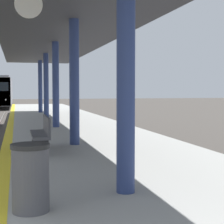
{
  "coord_description": "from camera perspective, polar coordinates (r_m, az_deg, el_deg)",
  "views": [
    {
      "loc": [
        1.94,
        -2.88,
        2.58
      ],
      "look_at": [
        7.1,
        17.26,
        1.32
      ],
      "focal_mm": 60.0,
      "sensor_mm": 36.0,
      "label": 1
    }
  ],
  "objects": [
    {
      "name": "station_canopy",
      "position": [
        16.61,
        -8.63,
        10.49
      ],
      "size": [
        4.69,
        26.87,
        3.91
      ],
      "color": "navy",
      "rests_on": "platform_right"
    },
    {
      "name": "trash_bin",
      "position": [
        5.21,
        -12.3,
        -9.72
      ],
      "size": [
        0.52,
        0.52,
        0.92
      ],
      "color": "#4C4C51",
      "rests_on": "platform_right"
    },
    {
      "name": "train",
      "position": [
        55.72,
        -16.39,
        2.92
      ],
      "size": [
        2.61,
        18.06,
        4.32
      ],
      "color": "black",
      "rests_on": "ground"
    },
    {
      "name": "bench",
      "position": [
        10.18,
        -10.6,
        -3.09
      ],
      "size": [
        0.44,
        1.84,
        0.92
      ],
      "color": "#4C4C51",
      "rests_on": "platform_right"
    }
  ]
}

